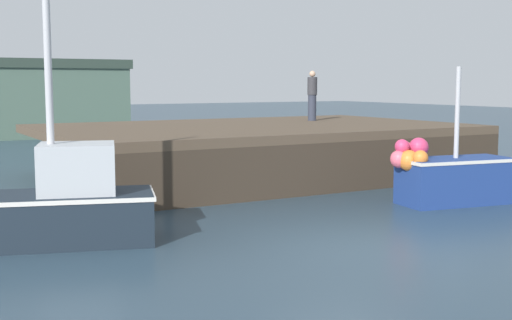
% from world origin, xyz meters
% --- Properties ---
extents(ground, '(120.00, 160.00, 0.10)m').
position_xyz_m(ground, '(0.00, 0.00, -0.05)').
color(ground, '#283D4C').
extents(pier, '(12.96, 8.16, 1.63)m').
position_xyz_m(pier, '(2.95, 8.07, 1.36)').
color(pier, brown).
rests_on(pier, ground).
extents(fishing_boat_near_left, '(3.95, 2.54, 4.59)m').
position_xyz_m(fishing_boat_near_left, '(-4.64, 2.45, 0.71)').
color(fishing_boat_near_left, '#19232D').
rests_on(fishing_boat_near_left, ground).
extents(fishing_boat_near_right, '(3.13, 1.70, 3.35)m').
position_xyz_m(fishing_boat_near_right, '(4.70, 1.91, 0.69)').
color(fishing_boat_near_right, navy).
rests_on(fishing_boat_near_right, ground).
extents(rowboat, '(1.59, 0.85, 0.45)m').
position_xyz_m(rowboat, '(8.03, 3.10, 0.21)').
color(rowboat, silver).
rests_on(rowboat, ground).
extents(dockworker, '(0.34, 0.34, 1.75)m').
position_xyz_m(dockworker, '(6.01, 9.82, 2.51)').
color(dockworker, '#2D3342').
rests_on(dockworker, pier).
extents(warehouse, '(7.98, 5.11, 4.23)m').
position_xyz_m(warehouse, '(1.26, 28.83, 2.13)').
color(warehouse, '#4C6656').
rests_on(warehouse, ground).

